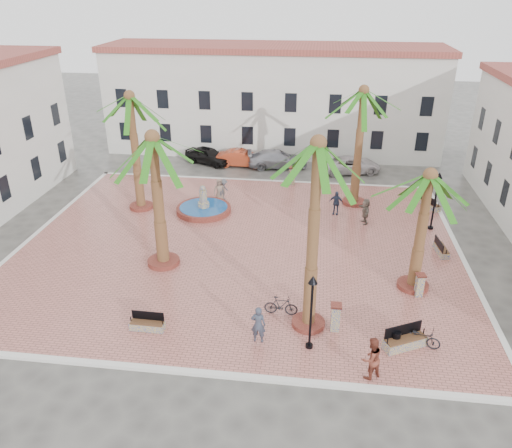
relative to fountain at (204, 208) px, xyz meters
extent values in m
plane|color=#56544F|center=(3.21, -4.45, -0.41)|extent=(120.00, 120.00, 0.00)
cube|color=#B7685E|center=(3.21, -4.45, -0.34)|extent=(26.00, 22.00, 0.15)
cube|color=silver|center=(3.21, 6.55, -0.33)|extent=(26.30, 0.30, 0.16)
cube|color=silver|center=(3.21, -15.45, -0.33)|extent=(26.30, 0.30, 0.16)
cube|color=silver|center=(16.21, -4.45, -0.33)|extent=(0.30, 22.30, 0.16)
cube|color=silver|center=(-9.79, -4.45, -0.33)|extent=(0.30, 22.30, 0.16)
cube|color=silver|center=(3.21, 15.55, 4.09)|extent=(30.00, 7.00, 9.00)
cube|color=#9A443A|center=(3.21, 15.55, 8.84)|extent=(30.40, 7.40, 0.50)
cube|color=black|center=(-9.91, 12.07, 1.79)|extent=(1.00, 0.12, 1.60)
cube|color=black|center=(-6.16, 12.07, 1.79)|extent=(1.00, 0.12, 1.60)
cube|color=black|center=(-2.41, 12.07, 1.79)|extent=(1.00, 0.12, 1.60)
cube|color=black|center=(1.34, 12.07, 1.79)|extent=(1.00, 0.12, 1.60)
cube|color=black|center=(5.09, 12.07, 1.79)|extent=(1.00, 0.12, 1.60)
cube|color=black|center=(8.84, 12.07, 1.79)|extent=(1.00, 0.12, 1.60)
cube|color=black|center=(12.59, 12.07, 1.79)|extent=(1.00, 0.12, 1.60)
cube|color=black|center=(16.34, 12.07, 1.79)|extent=(1.00, 0.12, 1.60)
cube|color=black|center=(-9.91, 12.07, 4.79)|extent=(1.00, 0.12, 1.60)
cube|color=black|center=(-6.16, 12.07, 4.79)|extent=(1.00, 0.12, 1.60)
cube|color=black|center=(-2.41, 12.07, 4.79)|extent=(1.00, 0.12, 1.60)
cube|color=black|center=(1.34, 12.07, 4.79)|extent=(1.00, 0.12, 1.60)
cube|color=black|center=(5.09, 12.07, 4.79)|extent=(1.00, 0.12, 1.60)
cube|color=black|center=(8.84, 12.07, 4.79)|extent=(1.00, 0.12, 1.60)
cube|color=black|center=(12.59, 12.07, 4.79)|extent=(1.00, 0.12, 1.60)
cube|color=black|center=(16.34, 12.07, 4.79)|extent=(1.00, 0.12, 1.60)
cube|color=black|center=(19.75, 0.92, 1.79)|extent=(0.12, 1.00, 1.60)
cube|color=black|center=(19.75, 4.64, 1.79)|extent=(0.12, 1.00, 1.60)
cube|color=black|center=(19.75, 8.35, 1.79)|extent=(0.12, 1.00, 1.60)
cube|color=black|center=(19.75, 4.64, 4.79)|extent=(0.12, 1.00, 1.60)
cube|color=black|center=(19.75, 8.35, 4.79)|extent=(0.12, 1.00, 1.60)
cube|color=black|center=(-12.81, -2.45, 1.79)|extent=(0.12, 1.00, 1.60)
cube|color=black|center=(-12.81, 1.55, 1.79)|extent=(0.12, 1.00, 1.60)
cube|color=black|center=(-12.81, 5.55, 1.79)|extent=(0.12, 1.00, 1.60)
cube|color=black|center=(-12.81, 1.55, 4.79)|extent=(0.12, 1.00, 1.60)
cube|color=black|center=(-12.81, 5.55, 4.79)|extent=(0.12, 1.00, 1.60)
cylinder|color=brown|center=(0.00, 0.00, -0.08)|extent=(3.75, 3.75, 0.36)
cylinder|color=#194C8C|center=(0.00, 0.00, 0.08)|extent=(3.30, 3.30, 0.05)
cylinder|color=gray|center=(0.00, 0.00, 0.09)|extent=(0.80, 0.80, 0.71)
cylinder|color=gray|center=(0.00, 0.00, 0.81)|extent=(0.54, 0.54, 1.07)
sphere|color=gray|center=(0.00, 0.00, 1.48)|extent=(0.39, 0.39, 0.39)
cylinder|color=brown|center=(-4.49, 0.09, -0.14)|extent=(1.62, 1.62, 0.24)
cylinder|color=brown|center=(-4.49, 0.09, 3.76)|extent=(0.53, 0.53, 7.56)
sphere|color=brown|center=(-4.49, 0.09, 7.54)|extent=(0.71, 0.71, 0.71)
cylinder|color=brown|center=(-0.68, -7.20, -0.13)|extent=(1.79, 1.79, 0.27)
cylinder|color=brown|center=(-0.68, -7.20, 3.53)|extent=(0.58, 0.58, 7.05)
sphere|color=brown|center=(-0.68, -7.20, 7.06)|extent=(0.78, 0.78, 0.78)
cylinder|color=brown|center=(7.59, -11.79, -0.15)|extent=(1.53, 1.53, 0.23)
cylinder|color=brown|center=(7.59, -11.79, 4.20)|extent=(0.50, 0.50, 8.47)
sphere|color=brown|center=(7.59, -11.79, 8.43)|extent=(0.67, 0.67, 0.67)
cylinder|color=brown|center=(12.87, -7.89, -0.14)|extent=(1.60, 1.60, 0.24)
cylinder|color=brown|center=(12.87, -7.89, 2.96)|extent=(0.52, 0.52, 5.96)
sphere|color=brown|center=(12.87, -7.89, 5.93)|extent=(0.70, 0.70, 0.70)
cylinder|color=brown|center=(10.34, 2.78, -0.14)|extent=(1.62, 1.62, 0.24)
cylinder|color=brown|center=(10.34, 2.78, 3.86)|extent=(0.53, 0.53, 7.75)
sphere|color=brown|center=(10.34, 2.78, 7.73)|extent=(0.71, 0.71, 0.71)
cube|color=gray|center=(0.32, -13.05, -0.09)|extent=(1.60, 0.51, 0.35)
cube|color=#56351E|center=(0.32, -13.05, 0.12)|extent=(1.51, 0.47, 0.05)
cube|color=black|center=(0.32, -12.86, 0.36)|extent=(1.51, 0.07, 0.44)
cylinder|color=black|center=(-0.43, -13.04, 0.22)|extent=(0.05, 0.05, 0.27)
cylinder|color=black|center=(1.07, -13.06, 0.22)|extent=(0.05, 0.05, 0.27)
cube|color=gray|center=(11.79, -12.82, -0.05)|extent=(2.00, 1.42, 0.43)
cube|color=#56351E|center=(11.79, -12.82, 0.20)|extent=(1.88, 1.32, 0.06)
cube|color=black|center=(11.68, -12.61, 0.49)|extent=(1.66, 0.89, 0.54)
cylinder|color=black|center=(10.97, -13.25, 0.33)|extent=(0.05, 0.05, 0.32)
cylinder|color=black|center=(12.60, -12.40, 0.33)|extent=(0.05, 0.05, 0.32)
cube|color=gray|center=(15.07, -3.98, -0.08)|extent=(0.66, 1.65, 0.36)
cube|color=#56351E|center=(15.07, -3.98, 0.12)|extent=(0.61, 1.56, 0.05)
cube|color=black|center=(14.88, -4.00, 0.36)|extent=(0.21, 1.52, 0.45)
cylinder|color=black|center=(15.16, -4.74, 0.23)|extent=(0.05, 0.05, 0.27)
cylinder|color=black|center=(14.99, -3.22, 0.23)|extent=(0.05, 0.05, 0.27)
cube|color=gray|center=(15.61, 2.65, -0.07)|extent=(1.28, 1.75, 0.38)
cube|color=#56351E|center=(15.61, 2.65, 0.14)|extent=(1.19, 1.64, 0.06)
cube|color=black|center=(15.43, 2.55, 0.40)|extent=(0.82, 1.44, 0.47)
cylinder|color=black|center=(16.00, 1.95, 0.26)|extent=(0.05, 0.05, 0.28)
cylinder|color=black|center=(15.23, 3.36, 0.26)|extent=(0.05, 0.05, 0.28)
cylinder|color=black|center=(7.68, -13.35, -0.19)|extent=(0.32, 0.32, 0.14)
cylinder|color=black|center=(7.68, -13.35, 1.44)|extent=(0.11, 0.11, 3.23)
cone|color=black|center=(7.68, -13.35, 3.19)|extent=(0.40, 0.40, 0.36)
sphere|color=beige|center=(7.68, -13.35, 3.06)|extent=(0.22, 0.22, 0.22)
cylinder|color=black|center=(15.06, -0.75, -0.19)|extent=(0.34, 0.34, 0.15)
cylinder|color=black|center=(15.06, -0.75, 1.54)|extent=(0.11, 0.11, 3.42)
cone|color=black|center=(15.06, -0.75, 3.40)|extent=(0.42, 0.42, 0.38)
sphere|color=beige|center=(15.06, -0.75, 3.26)|extent=(0.23, 0.23, 0.23)
cube|color=gray|center=(8.80, -11.99, 0.38)|extent=(0.40, 0.40, 1.29)
cube|color=brown|center=(8.80, -11.99, 1.07)|extent=(0.49, 0.49, 0.10)
cube|color=gray|center=(5.70, 5.95, 0.40)|extent=(0.47, 0.47, 1.33)
cube|color=brown|center=(5.70, 5.95, 1.12)|extent=(0.59, 0.59, 0.10)
cube|color=gray|center=(13.02, -8.67, 0.32)|extent=(0.42, 0.42, 1.16)
cube|color=brown|center=(13.02, -8.67, 0.95)|extent=(0.52, 0.52, 0.09)
cylinder|color=black|center=(11.38, -12.82, 0.12)|extent=(0.39, 0.39, 0.76)
imported|color=#333A4B|center=(5.44, -13.23, 0.63)|extent=(0.68, 0.47, 1.79)
imported|color=black|center=(12.45, -12.60, 0.19)|extent=(1.82, 1.14, 0.90)
imported|color=brown|center=(10.13, -14.85, 0.67)|extent=(1.15, 1.10, 1.87)
imported|color=black|center=(6.26, -11.12, 0.22)|extent=(1.62, 0.51, 0.97)
imported|color=#785F4F|center=(0.72, 2.02, 0.58)|extent=(0.96, 0.79, 1.69)
imported|color=#29344D|center=(9.01, 0.77, 0.57)|extent=(1.04, 0.59, 1.66)
imported|color=#45454A|center=(1.00, 2.22, 0.53)|extent=(0.88, 1.16, 1.60)
imported|color=#685B4F|center=(10.89, -0.42, 0.60)|extent=(0.85, 1.67, 1.72)
imported|color=black|center=(-1.92, 10.43, 0.32)|extent=(4.66, 3.39, 1.47)
imported|color=#B13D20|center=(1.10, 10.18, 0.30)|extent=(4.32, 1.55, 1.42)
imported|color=#97979F|center=(4.19, 10.24, 0.33)|extent=(5.39, 2.94, 1.48)
imported|color=beige|center=(10.45, 9.72, 0.26)|extent=(5.24, 3.30, 1.35)
camera|label=1|loc=(7.57, -30.66, 14.03)|focal=35.00mm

